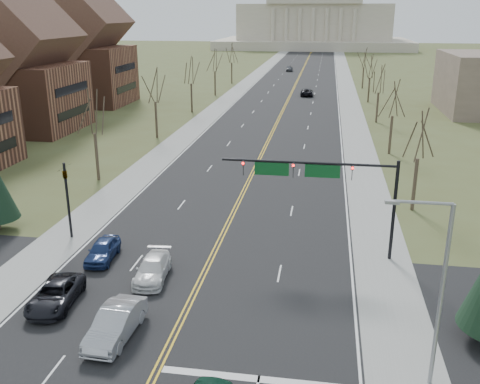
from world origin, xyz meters
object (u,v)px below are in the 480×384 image
(car_sb_inner_lead, at_px, (116,323))
(car_far_sb, at_px, (289,68))
(car_sb_outer_lead, at_px, (55,294))
(car_sb_outer_second, at_px, (103,250))
(car_sb_inner_second, at_px, (153,269))
(signal_mast, at_px, (321,178))
(signal_left, at_px, (67,192))
(street_light, at_px, (437,284))
(car_far_nb, at_px, (307,92))

(car_sb_inner_lead, relative_size, car_far_sb, 1.05)
(car_far_sb, bearing_deg, car_sb_outer_lead, -93.48)
(car_sb_outer_lead, distance_m, car_sb_outer_second, 6.32)
(car_sb_outer_lead, xyz_separation_m, car_sb_inner_second, (4.66, 4.12, -0.00))
(signal_mast, bearing_deg, signal_left, 180.00)
(signal_left, distance_m, car_sb_inner_second, 10.46)
(signal_mast, relative_size, signal_left, 2.02)
(street_light, bearing_deg, car_sb_inner_lead, 175.45)
(car_sb_inner_lead, bearing_deg, signal_left, 127.33)
(car_sb_inner_lead, xyz_separation_m, car_far_sb, (-0.67, 137.40, -0.02))
(street_light, height_order, car_far_sb, street_light)
(car_far_nb, bearing_deg, car_sb_inner_lead, 84.08)
(car_far_nb, height_order, car_far_sb, car_far_sb)
(street_light, distance_m, car_sb_inner_lead, 16.38)
(car_sb_inner_lead, xyz_separation_m, car_sb_inner_second, (-0.15, 6.73, -0.14))
(signal_mast, relative_size, car_sb_outer_lead, 2.45)
(street_light, relative_size, car_sb_inner_second, 1.92)
(car_sb_outer_lead, height_order, car_far_nb, car_far_nb)
(signal_mast, bearing_deg, car_far_nb, 93.00)
(car_sb_inner_second, bearing_deg, car_far_sb, 85.03)
(car_sb_inner_lead, bearing_deg, car_sb_inner_second, 93.79)
(car_far_nb, bearing_deg, signal_mast, 91.17)
(street_light, bearing_deg, signal_left, 150.88)
(signal_left, bearing_deg, car_sb_outer_second, -39.83)
(car_sb_inner_lead, bearing_deg, street_light, -2.00)
(street_light, distance_m, car_sb_outer_second, 23.09)
(signal_mast, bearing_deg, car_sb_inner_second, -152.46)
(signal_left, xyz_separation_m, car_sb_outer_second, (4.00, -3.34, -2.99))
(car_sb_inner_lead, relative_size, car_sb_inner_second, 1.07)
(street_light, height_order, car_far_nb, street_light)
(car_far_nb, bearing_deg, car_sb_outer_second, 80.46)
(signal_left, distance_m, car_far_nb, 78.62)
(car_sb_outer_lead, distance_m, car_far_sb, 134.85)
(signal_mast, xyz_separation_m, car_sb_inner_second, (-10.59, -5.52, -5.06))
(signal_mast, distance_m, car_far_sb, 125.74)
(car_sb_inner_lead, height_order, car_sb_inner_second, car_sb_inner_lead)
(car_sb_inner_lead, height_order, car_sb_outer_second, car_sb_inner_lead)
(signal_left, xyz_separation_m, car_sb_inner_second, (8.36, -5.52, -3.02))
(car_far_sb, bearing_deg, signal_mast, -86.65)
(street_light, distance_m, car_sb_outer_lead, 21.38)
(signal_left, distance_m, street_light, 27.78)
(car_far_sb, bearing_deg, car_sb_inner_lead, -91.44)
(car_sb_inner_second, xyz_separation_m, car_sb_outer_second, (-4.36, 2.18, 0.03))
(signal_mast, height_order, signal_left, signal_mast)
(car_sb_outer_second, height_order, car_far_nb, car_far_nb)
(car_sb_inner_second, relative_size, car_sb_outer_second, 1.12)
(car_sb_outer_second, bearing_deg, car_sb_inner_lead, -67.69)
(signal_left, distance_m, car_sb_inner_lead, 15.19)
(signal_left, xyz_separation_m, car_sb_outer_lead, (3.70, -9.64, -3.02))
(car_sb_inner_lead, distance_m, car_sb_inner_second, 6.73)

